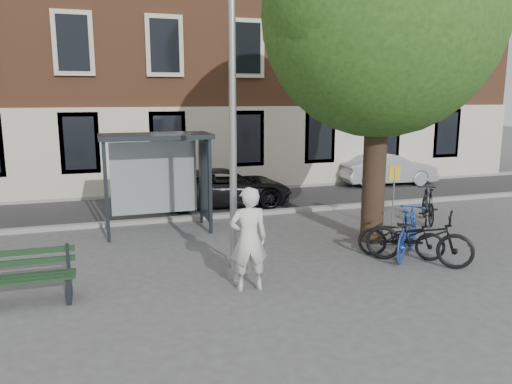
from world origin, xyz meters
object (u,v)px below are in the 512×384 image
object	(u,v)px
bike_b	(408,232)
notice_sign	(394,185)
painter	(249,239)
bike_c	(401,237)
bus_shelter	(171,160)
lamppost	(233,139)
car_dark	(226,187)
bench	(22,281)
car_silver	(388,169)
bike_d	(428,204)
bike_a	(419,237)

from	to	relation	value
bike_b	notice_sign	xyz separation A→B (m)	(0.88, 1.96, 0.69)
painter	bike_c	size ratio (longest dim) A/B	1.04
bus_shelter	painter	xyz separation A→B (m)	(0.72, -4.75, -0.94)
lamppost	car_dark	bearing A→B (deg)	76.81
lamppost	bench	world-z (taller)	lamppost
car_dark	bike_c	bearing A→B (deg)	-155.58
car_silver	notice_sign	size ratio (longest dim) A/B	2.20
bike_b	bike_c	distance (m)	0.21
lamppost	bike_b	size ratio (longest dim) A/B	3.16
bus_shelter	painter	bearing A→B (deg)	-81.40
lamppost	car_silver	size ratio (longest dim) A/B	1.55
bike_c	bench	bearing A→B (deg)	126.64
bike_c	lamppost	bearing A→B (deg)	126.85
lamppost	bike_d	bearing A→B (deg)	22.02
bench	bike_c	bearing A→B (deg)	1.27
bus_shelter	bike_d	bearing A→B (deg)	-11.73
bench	bike_c	world-z (taller)	bike_c
lamppost	bus_shelter	xyz separation A→B (m)	(-0.61, 4.11, -0.87)
bike_c	bike_d	distance (m)	3.63
bus_shelter	car_silver	world-z (taller)	bus_shelter
bus_shelter	car_silver	xyz separation A→B (m)	(9.44, 4.29, -1.27)
bench	car_silver	xyz separation A→B (m)	(12.68, 8.46, 0.23)
painter	bus_shelter	bearing A→B (deg)	-76.36
bike_d	bike_b	bearing A→B (deg)	72.71
bike_b	bike_c	bearing A→B (deg)	56.76
bus_shelter	car_dark	distance (m)	3.58
bike_c	bike_a	bearing A→B (deg)	-129.23
car_silver	painter	bearing A→B (deg)	138.99
lamppost	painter	xyz separation A→B (m)	(0.11, -0.64, -1.80)
painter	bike_b	bearing A→B (deg)	-164.08
bike_a	car_dark	bearing A→B (deg)	62.29
bike_b	notice_sign	bearing A→B (deg)	-67.72
bench	car_silver	world-z (taller)	car_silver
bus_shelter	bike_a	world-z (taller)	bus_shelter
car_dark	car_silver	bearing A→B (deg)	-71.66
bus_shelter	notice_sign	size ratio (longest dim) A/B	1.59
bike_c	car_silver	world-z (taller)	car_silver
painter	bike_b	xyz separation A→B (m)	(3.98, 0.77, -0.40)
bus_shelter	bench	bearing A→B (deg)	-127.91
bike_d	notice_sign	distance (m)	1.79
lamppost	notice_sign	xyz separation A→B (m)	(4.97, 2.09, -1.51)
bike_c	car_dark	size ratio (longest dim) A/B	0.43
lamppost	bike_c	xyz separation A→B (m)	(3.90, 0.09, -2.29)
bike_b	car_dark	bearing A→B (deg)	-22.36
painter	car_dark	distance (m)	7.43
bike_d	car_silver	size ratio (longest dim) A/B	0.44
lamppost	bike_c	size ratio (longest dim) A/B	3.24
bench	car_dark	distance (m)	8.61
bike_d	bike_c	bearing A→B (deg)	70.90
notice_sign	bike_a	bearing A→B (deg)	-102.20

